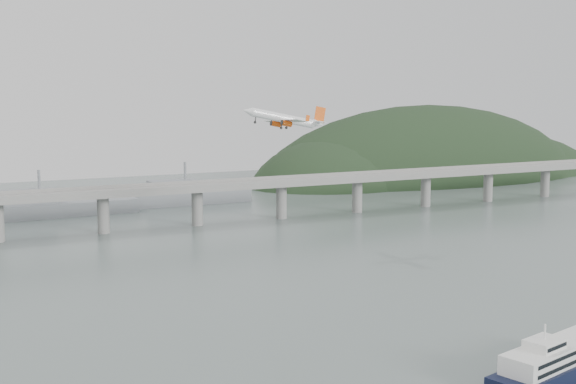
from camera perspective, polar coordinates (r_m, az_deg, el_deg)
ground at (r=229.10m, az=6.39°, el=-10.58°), size 900.00×900.00×0.00m
bridge at (r=403.17m, az=-9.57°, el=-0.22°), size 800.00×22.00×23.90m
headland at (r=660.47m, az=11.16°, el=-0.53°), size 365.00×155.00×156.00m
ferry at (r=208.57m, az=19.49°, el=-11.64°), size 77.74×27.64×14.88m
airliner at (r=320.99m, az=-0.22°, el=5.43°), size 38.34×34.57×10.30m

